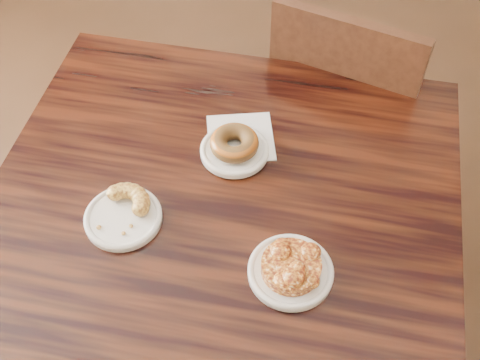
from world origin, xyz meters
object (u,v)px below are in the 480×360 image
at_px(chair_far, 348,116).
at_px(cruller_fragment, 122,211).
at_px(apple_fritter, 291,265).
at_px(cafe_table, 223,298).
at_px(glazed_donut, 234,143).

distance_m(chair_far, cruller_fragment, 0.86).
height_order(apple_fritter, cruller_fragment, apple_fritter).
bearing_deg(apple_fritter, chair_far, 97.19).
bearing_deg(cruller_fragment, cafe_table, 32.58).
bearing_deg(cruller_fragment, apple_fritter, 4.59).
bearing_deg(cafe_table, cruller_fragment, -160.82).
xyz_separation_m(glazed_donut, cruller_fragment, (-0.12, -0.25, -0.01)).
xyz_separation_m(apple_fritter, cruller_fragment, (-0.34, -0.03, -0.00)).
height_order(cafe_table, apple_fritter, apple_fritter).
relative_size(glazed_donut, cruller_fragment, 0.91).
relative_size(cafe_table, chair_far, 1.05).
bearing_deg(cafe_table, chair_far, 68.71).
bearing_deg(glazed_donut, cafe_table, -76.94).
relative_size(chair_far, apple_fritter, 6.13).
relative_size(cafe_table, apple_fritter, 6.43).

